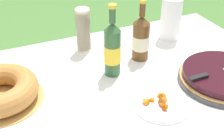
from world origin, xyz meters
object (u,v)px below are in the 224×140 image
at_px(snack_plate_left, 161,104).
at_px(paper_towel_roll, 171,19).
at_px(serving_knife, 220,72).
at_px(cider_bottle_green, 112,49).
at_px(cup_stack, 83,30).
at_px(cider_bottle_amber, 141,38).
at_px(berry_tart, 223,77).

relative_size(snack_plate_left, paper_towel_roll, 0.97).
bearing_deg(serving_knife, cider_bottle_green, 145.23).
bearing_deg(snack_plate_left, cup_stack, 103.04).
xyz_separation_m(serving_knife, snack_plate_left, (-0.30, -0.03, -0.05)).
relative_size(cider_bottle_green, cider_bottle_amber, 1.10).
bearing_deg(berry_tart, serving_knife, -179.28).
bearing_deg(cup_stack, serving_knife, -50.21).
bearing_deg(paper_towel_roll, cup_stack, 173.25).
xyz_separation_m(berry_tart, cider_bottle_amber, (-0.23, 0.33, 0.08)).
xyz_separation_m(berry_tart, cider_bottle_green, (-0.42, 0.26, 0.10)).
bearing_deg(paper_towel_roll, cider_bottle_green, -155.11).
relative_size(berry_tart, paper_towel_roll, 1.68).
bearing_deg(snack_plate_left, serving_knife, 6.04).
xyz_separation_m(berry_tart, cup_stack, (-0.46, 0.52, 0.09)).
bearing_deg(cider_bottle_green, serving_knife, -34.04).
bearing_deg(serving_knife, berry_tart, -0.00).
relative_size(berry_tart, cup_stack, 1.71).
relative_size(berry_tart, serving_knife, 1.04).
relative_size(serving_knife, paper_towel_roll, 1.62).
bearing_deg(snack_plate_left, cider_bottle_green, 105.64).
bearing_deg(paper_towel_roll, berry_tart, -92.11).
distance_m(cider_bottle_green, paper_towel_roll, 0.48).
bearing_deg(berry_tart, cider_bottle_green, 147.91).
height_order(serving_knife, paper_towel_roll, paper_towel_roll).
bearing_deg(snack_plate_left, berry_tart, 5.58).
bearing_deg(cider_bottle_green, paper_towel_roll, 24.89).
height_order(berry_tart, cup_stack, cup_stack).
bearing_deg(cup_stack, paper_towel_roll, -6.75).
bearing_deg(berry_tart, snack_plate_left, -174.42).
bearing_deg(cup_stack, cider_bottle_amber, -39.32).
distance_m(berry_tart, serving_knife, 0.05).
distance_m(cup_stack, snack_plate_left, 0.57).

